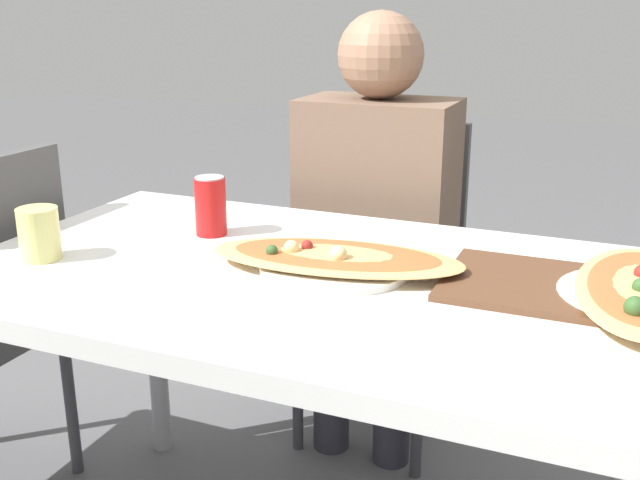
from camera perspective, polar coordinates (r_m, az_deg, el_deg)
dining_table at (r=1.41m, az=-1.03°, el=-5.13°), size 1.30×0.78×0.72m
chair_far_seated at (r=2.11m, az=5.12°, el=-1.58°), size 0.40×0.40×0.88m
person_seated at (r=1.95m, az=4.25°, el=2.90°), size 0.39×0.26×1.18m
pizza_main at (r=1.38m, az=1.18°, el=-1.49°), size 0.50×0.29×0.06m
soda_can at (r=1.59m, az=-8.34°, el=2.58°), size 0.07×0.07×0.12m
drink_glass at (r=1.52m, az=-20.61°, el=0.44°), size 0.08×0.08×0.10m
serving_tray at (r=1.34m, az=19.54°, el=-3.71°), size 0.47×0.27×0.01m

